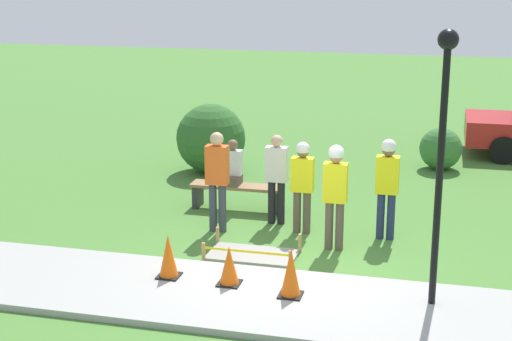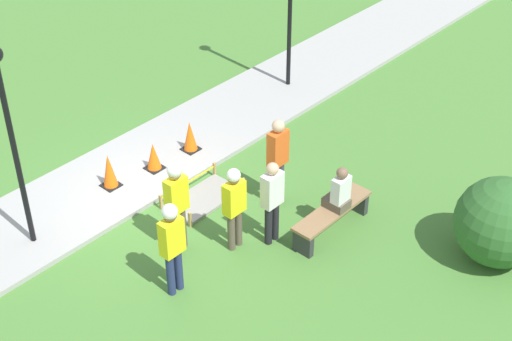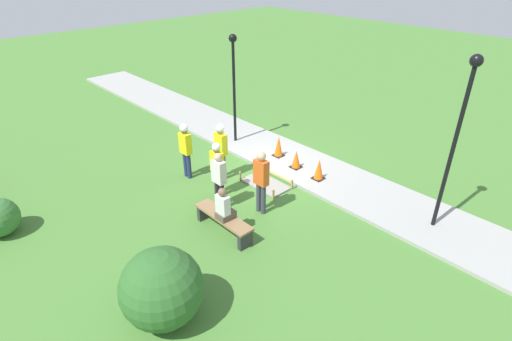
% 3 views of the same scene
% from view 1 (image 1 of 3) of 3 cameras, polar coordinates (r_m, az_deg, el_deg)
% --- Properties ---
extents(ground_plane, '(60.00, 60.00, 0.00)m').
position_cam_1_polar(ground_plane, '(12.46, 2.58, -7.61)').
color(ground_plane, '#477A33').
extents(sidewalk, '(28.00, 2.26, 0.10)m').
position_cam_1_polar(sidewalk, '(11.43, 1.42, -9.52)').
color(sidewalk, '#9E9E99').
rests_on(sidewalk, ground_plane).
extents(wet_concrete_patch, '(1.51, 0.85, 0.33)m').
position_cam_1_polar(wet_concrete_patch, '(13.16, -0.26, -6.15)').
color(wet_concrete_patch, gray).
rests_on(wet_concrete_patch, ground_plane).
extents(traffic_cone_near_patch, '(0.34, 0.34, 0.68)m').
position_cam_1_polar(traffic_cone_near_patch, '(12.09, -6.39, -6.21)').
color(traffic_cone_near_patch, black).
rests_on(traffic_cone_near_patch, sidewalk).
extents(traffic_cone_far_patch, '(0.34, 0.34, 0.60)m').
position_cam_1_polar(traffic_cone_far_patch, '(11.78, -1.96, -6.93)').
color(traffic_cone_far_patch, black).
rests_on(traffic_cone_far_patch, sidewalk).
extents(traffic_cone_sidewalk_edge, '(0.34, 0.34, 0.73)m').
position_cam_1_polar(traffic_cone_sidewalk_edge, '(11.37, 2.55, -7.41)').
color(traffic_cone_sidewalk_edge, black).
rests_on(traffic_cone_sidewalk_edge, sidewalk).
extents(park_bench, '(1.84, 0.44, 0.51)m').
position_cam_1_polar(park_bench, '(15.50, -1.38, -1.57)').
color(park_bench, '#2D2D33').
rests_on(park_bench, ground_plane).
extents(person_seated_on_bench, '(0.36, 0.44, 0.89)m').
position_cam_1_polar(person_seated_on_bench, '(15.43, -1.72, 0.28)').
color(person_seated_on_bench, brown).
rests_on(person_seated_on_bench, park_bench).
extents(worker_supervisor, '(0.40, 0.27, 1.84)m').
position_cam_1_polar(worker_supervisor, '(13.22, 5.79, -1.23)').
color(worker_supervisor, brown).
rests_on(worker_supervisor, ground_plane).
extents(worker_assistant, '(0.40, 0.24, 1.69)m').
position_cam_1_polar(worker_assistant, '(14.03, 3.40, -0.68)').
color(worker_assistant, brown).
rests_on(worker_assistant, ground_plane).
extents(worker_trainee, '(0.40, 0.26, 1.82)m').
position_cam_1_polar(worker_trainee, '(13.86, 9.53, -0.66)').
color(worker_trainee, navy).
rests_on(worker_trainee, ground_plane).
extents(bystander_in_orange_shirt, '(0.40, 0.24, 1.85)m').
position_cam_1_polar(bystander_in_orange_shirt, '(14.08, -2.84, -0.34)').
color(bystander_in_orange_shirt, '#383D47').
rests_on(bystander_in_orange_shirt, ground_plane).
extents(bystander_in_gray_shirt, '(0.40, 0.22, 1.70)m').
position_cam_1_polar(bystander_in_gray_shirt, '(14.51, 1.50, -0.25)').
color(bystander_in_gray_shirt, black).
rests_on(bystander_in_gray_shirt, ground_plane).
extents(lamppost_near, '(0.28, 0.28, 3.85)m').
position_cam_1_polar(lamppost_near, '(10.76, 13.41, 2.97)').
color(lamppost_near, black).
rests_on(lamppost_near, sidewalk).
extents(shrub_rounded_near, '(0.99, 0.99, 0.99)m').
position_cam_1_polar(shrub_rounded_near, '(18.94, 13.28, 1.56)').
color(shrub_rounded_near, '#387033').
rests_on(shrub_rounded_near, ground_plane).
extents(shrub_rounded_mid, '(1.60, 1.60, 1.60)m').
position_cam_1_polar(shrub_rounded_mid, '(18.14, -3.31, 2.34)').
color(shrub_rounded_mid, '#2D6028').
rests_on(shrub_rounded_mid, ground_plane).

